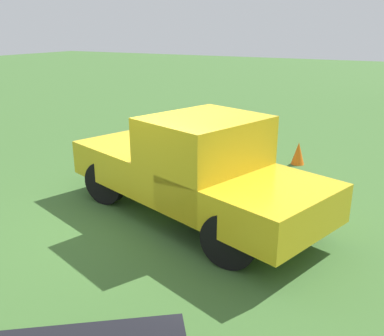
{
  "coord_description": "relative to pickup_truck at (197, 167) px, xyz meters",
  "views": [
    {
      "loc": [
        -3.67,
        5.67,
        3.2
      ],
      "look_at": [
        -0.44,
        -0.36,
        0.9
      ],
      "focal_mm": 39.37,
      "sensor_mm": 36.0,
      "label": 1
    }
  ],
  "objects": [
    {
      "name": "ground_plane",
      "position": [
        0.56,
        0.32,
        -0.95
      ],
      "size": [
        80.0,
        80.0,
        0.0
      ],
      "primitive_type": "plane",
      "color": "#3D662D"
    },
    {
      "name": "pickup_truck",
      "position": [
        0.0,
        0.0,
        0.0
      ],
      "size": [
        5.21,
        3.27,
        1.83
      ],
      "rotation": [
        0.0,
        0.0,
        5.97
      ],
      "color": "black",
      "rests_on": "ground_plane"
    },
    {
      "name": "traffic_cone",
      "position": [
        -0.75,
        -3.89,
        -0.68
      ],
      "size": [
        0.32,
        0.32,
        0.55
      ],
      "primitive_type": "cone",
      "color": "orange",
      "rests_on": "ground_plane"
    }
  ]
}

